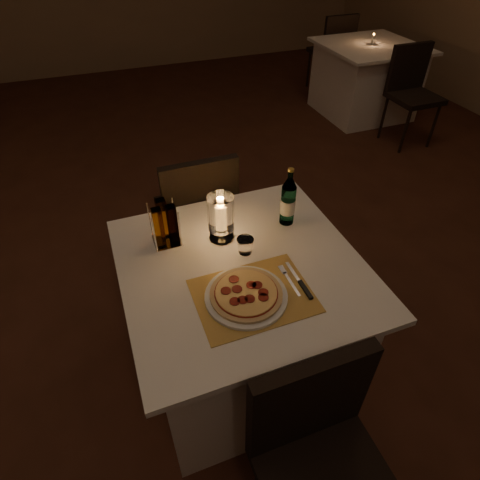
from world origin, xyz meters
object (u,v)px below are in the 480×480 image
object	(u,v)px
main_table	(241,319)
chair_far	(198,208)
neighbor_table_right	(365,80)
water_bottle	(288,202)
plate	(246,296)
tumbler	(245,246)
pizza	(246,293)
chair_near	(319,449)
hurricane_candle	(221,215)

from	to	relation	value
main_table	chair_far	world-z (taller)	chair_far
neighbor_table_right	water_bottle	bearing A→B (deg)	-131.68
plate	water_bottle	distance (m)	0.53
plate	tumbler	world-z (taller)	tumbler
pizza	water_bottle	world-z (taller)	water_bottle
main_table	water_bottle	world-z (taller)	water_bottle
chair_far	chair_near	bearing A→B (deg)	-90.00
main_table	tumbler	distance (m)	0.41
main_table	pizza	world-z (taller)	pizza
main_table	tumbler	world-z (taller)	tumbler
pizza	tumbler	world-z (taller)	tumbler
main_table	water_bottle	distance (m)	0.60
chair_near	neighbor_table_right	distance (m)	4.15
main_table	water_bottle	bearing A→B (deg)	33.36
plate	pizza	bearing A→B (deg)	-135.87
neighbor_table_right	chair_near	bearing A→B (deg)	-126.41
chair_far	water_bottle	size ratio (longest dim) A/B	3.12
pizza	tumbler	size ratio (longest dim) A/B	3.80
hurricane_candle	neighbor_table_right	size ratio (longest dim) A/B	0.22
chair_near	water_bottle	world-z (taller)	water_bottle
pizza	chair_near	bearing A→B (deg)	-84.64
chair_far	hurricane_candle	size ratio (longest dim) A/B	4.04
tumbler	water_bottle	size ratio (longest dim) A/B	0.26
plate	neighbor_table_right	distance (m)	3.78
main_table	pizza	xyz separation A→B (m)	(-0.05, -0.18, 0.39)
main_table	hurricane_candle	size ratio (longest dim) A/B	4.49
pizza	hurricane_candle	bearing A→B (deg)	85.86
tumbler	hurricane_candle	bearing A→B (deg)	116.60
tumbler	water_bottle	world-z (taller)	water_bottle
tumbler	hurricane_candle	xyz separation A→B (m)	(-0.06, 0.13, 0.09)
pizza	neighbor_table_right	world-z (taller)	pizza
main_table	chair_near	size ratio (longest dim) A/B	1.11
main_table	tumbler	xyz separation A→B (m)	(0.04, 0.07, 0.40)
water_bottle	neighbor_table_right	world-z (taller)	water_bottle
chair_near	tumbler	bearing A→B (deg)	86.95
hurricane_candle	neighbor_table_right	world-z (taller)	hurricane_candle
chair_far	water_bottle	distance (m)	0.67
main_table	neighbor_table_right	world-z (taller)	same
chair_near	chair_far	size ratio (longest dim) A/B	1.00
hurricane_candle	neighbor_table_right	bearing A→B (deg)	44.33
tumbler	chair_near	bearing A→B (deg)	-93.05
neighbor_table_right	hurricane_candle	bearing A→B (deg)	-135.67
main_table	chair_near	xyz separation A→B (m)	(0.00, -0.71, 0.18)
pizza	tumbler	xyz separation A→B (m)	(0.09, 0.25, 0.01)
plate	water_bottle	size ratio (longest dim) A/B	1.11
neighbor_table_right	plate	bearing A→B (deg)	-131.85
main_table	tumbler	size ratio (longest dim) A/B	13.58
chair_far	pizza	world-z (taller)	chair_far
chair_far	plate	distance (m)	0.92
main_table	pizza	bearing A→B (deg)	-105.54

